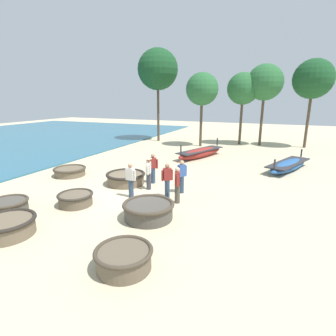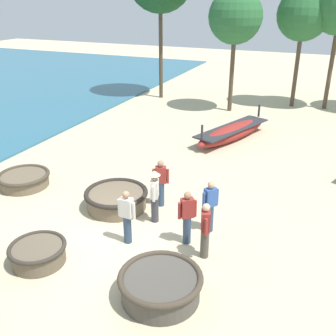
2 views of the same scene
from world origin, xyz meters
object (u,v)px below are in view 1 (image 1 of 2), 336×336
object	(u,v)px
tree_center	(243,89)
fisherman_standing_left	(177,184)
long_boat_green_hull	(288,165)
fisherman_with_hat	(153,168)
coracle_far_right	(76,199)
coracle_tilted	(8,205)
long_boat_ochre_hull	(200,153)
fisherman_crouching	(182,176)
fisherman_by_coracle	(148,170)
tree_tall_back	(158,70)
tree_rightmost	(313,79)
coracle_nearest	(70,171)
tree_left_mid	(265,83)
coracle_upturned	(8,226)
coracle_far_left	(148,210)
tree_right_mid	(202,89)
coracle_center	(124,258)
coracle_front_right	(126,178)
fisherman_hauling	(167,180)
fisherman_standing_right	(131,179)

from	to	relation	value
tree_center	fisherman_standing_left	bearing A→B (deg)	-90.91
long_boat_green_hull	fisherman_with_hat	size ratio (longest dim) A/B	3.00
coracle_far_right	coracle_tilted	distance (m)	2.52
coracle_far_right	long_boat_ochre_hull	bearing A→B (deg)	78.54
fisherman_crouching	fisherman_by_coracle	size ratio (longest dim) A/B	0.94
coracle_tilted	tree_tall_back	xyz separation A→B (m)	(-2.10, 18.55, 6.84)
long_boat_ochre_hull	tree_rightmost	world-z (taller)	tree_rightmost
coracle_far_right	long_boat_green_hull	bearing A→B (deg)	49.00
tree_tall_back	tree_center	bearing A→B (deg)	7.71
fisherman_standing_left	fisherman_crouching	world-z (taller)	same
fisherman_crouching	long_boat_ochre_hull	bearing A→B (deg)	99.77
fisherman_standing_left	long_boat_ochre_hull	bearing A→B (deg)	100.03
coracle_nearest	tree_left_mid	bearing A→B (deg)	58.32
coracle_upturned	fisherman_standing_left	world-z (taller)	fisherman_standing_left
long_boat_ochre_hull	coracle_far_left	bearing A→B (deg)	-83.91
fisherman_with_hat	fisherman_standing_left	bearing A→B (deg)	-43.73
tree_rightmost	fisherman_standing_left	bearing A→B (deg)	-109.62
tree_left_mid	tree_right_mid	bearing A→B (deg)	-152.49
long_boat_ochre_hull	fisherman_standing_left	bearing A→B (deg)	-79.97
fisherman_with_hat	coracle_far_left	bearing A→B (deg)	-66.29
coracle_upturned	coracle_center	size ratio (longest dim) A/B	1.14
long_boat_green_hull	coracle_front_right	bearing A→B (deg)	-141.18
coracle_far_left	tree_center	distance (m)	18.74
coracle_nearest	fisherman_by_coracle	world-z (taller)	fisherman_by_coracle
tree_left_mid	coracle_far_left	bearing A→B (deg)	-97.94
long_boat_ochre_hull	coracle_upturned	bearing A→B (deg)	-100.22
coracle_center	fisherman_hauling	xyz separation A→B (m)	(-0.96, 5.12, 0.53)
fisherman_hauling	tree_left_mid	xyz separation A→B (m)	(2.75, 16.06, 4.87)
coracle_upturned	tree_center	world-z (taller)	tree_center
tree_tall_back	tree_center	xyz separation A→B (m)	(8.18, 1.11, -1.91)
coracle_far_right	tree_left_mid	xyz separation A→B (m)	(5.93, 18.34, 5.43)
coracle_center	fisherman_with_hat	distance (m)	7.20
long_boat_green_hull	fisherman_standing_left	size ratio (longest dim) A/B	3.00
coracle_front_right	tree_right_mid	xyz separation A→B (m)	(0.41, 12.48, 4.78)
coracle_center	coracle_front_right	distance (m)	7.10
fisherman_hauling	tree_center	distance (m)	16.48
tree_left_mid	tree_center	bearing A→B (deg)	-173.90
tree_left_mid	tree_right_mid	distance (m)	5.76
coracle_center	fisherman_hauling	world-z (taller)	fisherman_hauling
fisherman_hauling	coracle_center	bearing A→B (deg)	-79.43
coracle_tilted	long_boat_green_hull	bearing A→B (deg)	47.03
fisherman_crouching	fisherman_standing_right	xyz separation A→B (m)	(-1.89, -1.42, 0.00)
coracle_tilted	fisherman_by_coracle	world-z (taller)	fisherman_by_coracle
fisherman_standing_left	fisherman_by_coracle	world-z (taller)	fisherman_by_coracle
coracle_far_right	fisherman_by_coracle	distance (m)	3.57
tree_left_mid	coracle_front_right	bearing A→B (deg)	-109.94
coracle_front_right	tree_rightmost	bearing A→B (deg)	58.74
coracle_upturned	coracle_far_left	bearing A→B (deg)	38.31
coracle_center	tree_rightmost	bearing A→B (deg)	75.23
tree_right_mid	tree_tall_back	world-z (taller)	tree_tall_back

